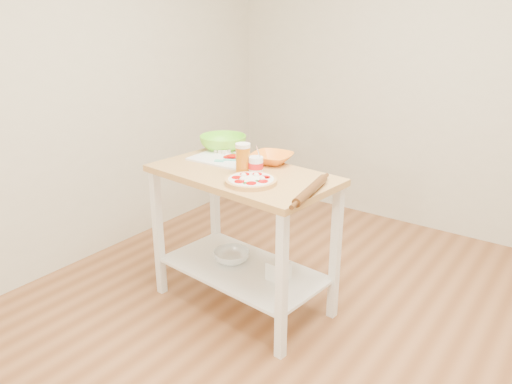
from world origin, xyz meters
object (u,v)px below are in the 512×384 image
at_px(pizza, 251,180).
at_px(spatula, 226,160).
at_px(rolling_pin, 311,190).
at_px(shelf_bin, 278,270).
at_px(cutting_board, 225,158).
at_px(orange_bowl, 272,158).
at_px(beer_pint, 243,158).
at_px(yogurt_tub, 256,165).
at_px(prep_island, 243,211).
at_px(shelf_glass_bowl, 232,256).
at_px(knife, 224,149).
at_px(green_bowl, 223,143).

distance_m(pizza, spatula, 0.42).
bearing_deg(rolling_pin, shelf_bin, 156.18).
relative_size(pizza, cutting_board, 0.71).
distance_m(cutting_board, rolling_pin, 0.81).
distance_m(orange_bowl, shelf_bin, 0.69).
height_order(beer_pint, yogurt_tub, yogurt_tub).
xyz_separation_m(pizza, shelf_bin, (0.09, 0.15, -0.60)).
xyz_separation_m(prep_island, shelf_glass_bowl, (-0.11, 0.02, -0.35)).
relative_size(orange_bowl, beer_pint, 1.42).
bearing_deg(knife, shelf_bin, 1.19).
bearing_deg(knife, beer_pint, -13.00).
xyz_separation_m(cutting_board, beer_pint, (0.27, -0.15, 0.08)).
relative_size(prep_island, shelf_bin, 10.09).
distance_m(knife, yogurt_tub, 0.53).
relative_size(cutting_board, rolling_pin, 0.99).
relative_size(spatula, yogurt_tub, 0.74).
xyz_separation_m(pizza, green_bowl, (-0.57, 0.45, 0.03)).
bearing_deg(beer_pint, cutting_board, 149.97).
distance_m(pizza, rolling_pin, 0.36).
height_order(prep_island, shelf_bin, prep_island).
relative_size(prep_island, orange_bowl, 4.64).
distance_m(beer_pint, rolling_pin, 0.52).
xyz_separation_m(yogurt_tub, shelf_glass_bowl, (-0.20, 0.01, -0.65)).
bearing_deg(spatula, green_bowl, 107.32).
bearing_deg(orange_bowl, cutting_board, -158.94).
xyz_separation_m(spatula, yogurt_tub, (0.28, -0.07, 0.04)).
distance_m(rolling_pin, shelf_glass_bowl, 0.90).
bearing_deg(cutting_board, rolling_pin, -19.04).
height_order(knife, green_bowl, green_bowl).
bearing_deg(orange_bowl, spatula, -144.35).
bearing_deg(spatula, prep_island, -48.62).
relative_size(prep_island, spatula, 8.61).
distance_m(knife, orange_bowl, 0.41).
relative_size(knife, rolling_pin, 0.63).
bearing_deg(orange_bowl, shelf_bin, -47.56).
bearing_deg(pizza, cutting_board, 146.33).
relative_size(spatula, knife, 0.52).
xyz_separation_m(spatula, shelf_bin, (0.45, -0.07, -0.60)).
bearing_deg(prep_island, shelf_glass_bowl, 168.52).
bearing_deg(prep_island, orange_bowl, 80.87).
xyz_separation_m(shelf_glass_bowl, shelf_bin, (0.37, -0.01, 0.02)).
bearing_deg(orange_bowl, knife, 176.08).
bearing_deg(prep_island, yogurt_tub, 10.01).
bearing_deg(green_bowl, yogurt_tub, -31.28).
bearing_deg(rolling_pin, beer_pint, 169.96).
relative_size(spatula, shelf_glass_bowl, 0.57).
bearing_deg(green_bowl, rolling_pin, -24.23).
relative_size(knife, shelf_glass_bowl, 1.10).
bearing_deg(shelf_bin, shelf_glass_bowl, 178.77).
xyz_separation_m(cutting_board, yogurt_tub, (0.34, -0.13, 0.04)).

